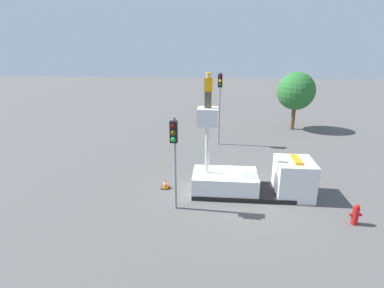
{
  "coord_description": "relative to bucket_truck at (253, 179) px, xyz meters",
  "views": [
    {
      "loc": [
        -1.44,
        -14.91,
        7.73
      ],
      "look_at": [
        -2.67,
        -0.94,
        3.07
      ],
      "focal_mm": 28.0,
      "sensor_mm": 36.0,
      "label": 1
    }
  ],
  "objects": [
    {
      "name": "ground_plane",
      "position": [
        -0.57,
        0.0,
        -0.87
      ],
      "size": [
        120.0,
        120.0,
        0.0
      ],
      "primitive_type": "plane",
      "color": "#565451"
    },
    {
      "name": "bucket_truck",
      "position": [
        0.0,
        0.0,
        0.0
      ],
      "size": [
        6.34,
        2.19,
        4.7
      ],
      "color": "black",
      "rests_on": "ground"
    },
    {
      "name": "worker",
      "position": [
        -2.51,
        0.0,
        4.71
      ],
      "size": [
        0.4,
        0.26,
        1.75
      ],
      "color": "brown",
      "rests_on": "bucket_truck"
    },
    {
      "name": "traffic_light_pole",
      "position": [
        -3.96,
        -2.03,
        2.44
      ],
      "size": [
        0.34,
        0.57,
        4.66
      ],
      "color": "gray",
      "rests_on": "ground"
    },
    {
      "name": "traffic_light_across",
      "position": [
        -1.89,
        8.31,
        3.22
      ],
      "size": [
        0.34,
        0.57,
        5.8
      ],
      "color": "gray",
      "rests_on": "ground"
    },
    {
      "name": "fire_hydrant",
      "position": [
        4.29,
        -2.57,
        -0.38
      ],
      "size": [
        0.54,
        0.3,
        1.0
      ],
      "color": "red",
      "rests_on": "ground"
    },
    {
      "name": "traffic_cone_rear",
      "position": [
        -4.85,
        0.22,
        -0.61
      ],
      "size": [
        0.46,
        0.46,
        0.56
      ],
      "color": "black",
      "rests_on": "ground"
    },
    {
      "name": "tree_left_bg",
      "position": [
        5.16,
        13.67,
        2.77
      ],
      "size": [
        3.49,
        3.49,
        5.41
      ],
      "color": "brown",
      "rests_on": "ground"
    }
  ]
}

